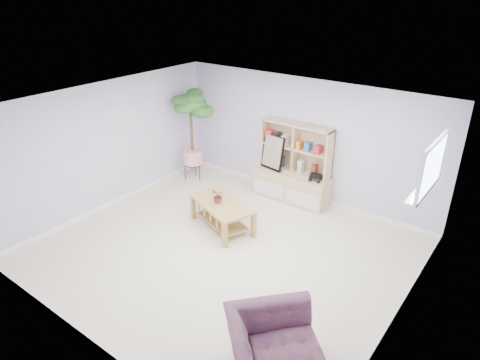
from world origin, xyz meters
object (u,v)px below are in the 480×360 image
Objects in this scene: storage_unit at (293,164)px; coffee_table at (222,215)px; floor_tree at (192,136)px; armchair at (278,355)px.

storage_unit reaches higher than coffee_table.
floor_tree is (-2.22, -0.45, 0.21)m from storage_unit.
coffee_table is 0.60× the size of floor_tree.
floor_tree reaches higher than coffee_table.
storage_unit is 4.41m from armchair.
coffee_table is at bearing -34.01° from floor_tree.
coffee_table is at bearing 2.39° from armchair.
armchair is at bearing -20.48° from coffee_table.
floor_tree is at bearing -168.56° from storage_unit.
coffee_table is 1.03× the size of armchair.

